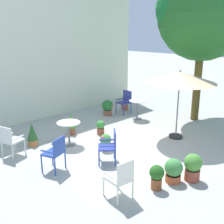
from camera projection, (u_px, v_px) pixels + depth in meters
name	position (u px, v px, depth m)	size (l,w,h in m)	color
ground_plane	(123.00, 150.00, 8.13)	(60.00, 60.00, 0.00)	#AEAFA5
villa_facade	(39.00, 54.00, 10.54)	(9.65, 0.30, 5.05)	silver
shade_tree	(203.00, 14.00, 9.89)	(3.47, 3.30, 5.58)	brown
patio_umbrella_0	(180.00, 78.00, 8.53)	(2.24, 2.24, 2.22)	#2D2D2D
cafe_table_0	(69.00, 129.00, 8.37)	(0.71, 0.71, 0.73)	white
cafe_table_1	(137.00, 106.00, 10.83)	(0.65, 0.65, 0.75)	white
patio_chair_0	(10.00, 139.00, 7.58)	(0.60, 0.58, 0.90)	white
patio_chair_1	(56.00, 151.00, 6.81)	(0.60, 0.58, 0.89)	#2A479E
patio_chair_2	(121.00, 177.00, 5.66)	(0.49, 0.53, 0.90)	white
patio_chair_3	(125.00, 100.00, 11.56)	(0.48, 0.52, 0.97)	#353D95
patio_chair_4	(110.00, 144.00, 7.25)	(0.66, 0.66, 0.89)	#30409D
potted_plant_0	(71.00, 123.00, 9.26)	(0.30, 0.30, 0.75)	brown
potted_plant_1	(193.00, 167.00, 6.41)	(0.42, 0.42, 0.66)	#9F4938
potted_plant_2	(108.00, 107.00, 11.38)	(0.46, 0.48, 0.64)	#9A563D
potted_plant_3	(101.00, 127.00, 9.32)	(0.30, 0.29, 0.48)	brown
potted_plant_4	(32.00, 134.00, 8.35)	(0.32, 0.32, 0.72)	#C2733E
potted_plant_5	(106.00, 141.00, 8.06)	(0.33, 0.33, 0.50)	#984A3C
potted_plant_6	(173.00, 170.00, 6.37)	(0.42, 0.42, 0.57)	#C15932
potted_plant_7	(125.00, 102.00, 12.17)	(0.31, 0.31, 0.70)	#CB6247
potted_plant_8	(157.00, 176.00, 6.06)	(0.33, 0.33, 0.57)	brown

